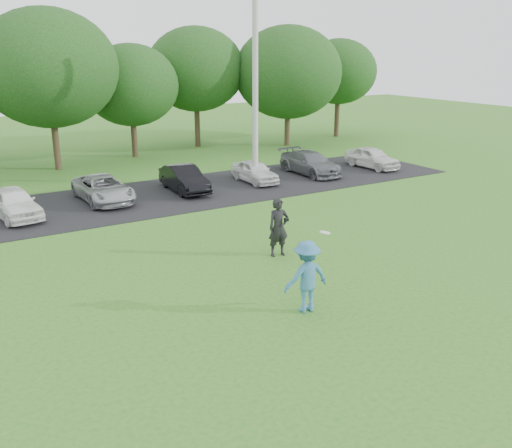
{
  "coord_description": "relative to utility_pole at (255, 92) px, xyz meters",
  "views": [
    {
      "loc": [
        -8.84,
        -11.06,
        6.65
      ],
      "look_at": [
        0.0,
        3.5,
        1.3
      ],
      "focal_mm": 40.0,
      "sensor_mm": 36.0,
      "label": 1
    }
  ],
  "objects": [
    {
      "name": "ground",
      "position": [
        -5.6,
        -12.79,
        -4.53
      ],
      "size": [
        100.0,
        100.0,
        0.0
      ],
      "primitive_type": "plane",
      "color": "#2B6B1E",
      "rests_on": "ground"
    },
    {
      "name": "tree_row",
      "position": [
        -4.08,
        9.97,
        0.38
      ],
      "size": [
        42.39,
        9.85,
        8.64
      ],
      "color": "#38281C",
      "rests_on": "ground"
    },
    {
      "name": "camera_bystander",
      "position": [
        -4.61,
        -9.09,
        -3.56
      ],
      "size": [
        0.77,
        0.57,
        1.94
      ],
      "color": "black",
      "rests_on": "ground"
    },
    {
      "name": "parking_lot",
      "position": [
        -5.6,
        0.21,
        -4.52
      ],
      "size": [
        32.0,
        6.5,
        0.03
      ],
      "primitive_type": "cube",
      "color": "black",
      "rests_on": "ground"
    },
    {
      "name": "frisbee_player",
      "position": [
        -6.27,
        -12.91,
        -3.57
      ],
      "size": [
        1.29,
        0.81,
        2.22
      ],
      "color": "teal",
      "rests_on": "ground"
    },
    {
      "name": "parked_cars",
      "position": [
        -6.78,
        0.24,
        -3.91
      ],
      "size": [
        28.02,
        4.99,
        1.26
      ],
      "color": "black",
      "rests_on": "parking_lot"
    },
    {
      "name": "utility_pole",
      "position": [
        0.0,
        0.0,
        0.0
      ],
      "size": [
        0.28,
        0.28,
        9.06
      ],
      "primitive_type": "cylinder",
      "color": "#B0AFAB",
      "rests_on": "ground"
    }
  ]
}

